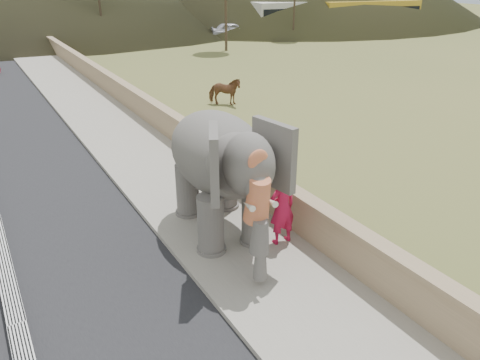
% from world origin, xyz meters
% --- Properties ---
extents(ground, '(160.00, 160.00, 0.00)m').
position_xyz_m(ground, '(0.00, 0.00, 0.00)').
color(ground, olive).
rests_on(ground, ground).
extents(walkway, '(3.00, 120.00, 0.15)m').
position_xyz_m(walkway, '(0.00, 10.00, 0.07)').
color(walkway, '#9E9687').
rests_on(walkway, ground).
extents(parapet, '(0.30, 120.00, 1.10)m').
position_xyz_m(parapet, '(1.65, 10.00, 0.55)').
color(parapet, tan).
rests_on(parapet, ground).
extents(cow, '(1.73, 1.53, 1.36)m').
position_xyz_m(cow, '(6.01, 12.42, 0.68)').
color(cow, brown).
rests_on(cow, ground).
extents(distant_car, '(4.54, 2.87, 1.44)m').
position_xyz_m(distant_car, '(18.35, 33.32, 0.72)').
color(distant_car, '#B6B6BD').
rests_on(distant_car, ground).
extents(bus_white, '(11.22, 3.78, 3.10)m').
position_xyz_m(bus_white, '(26.64, 32.98, 1.55)').
color(bus_white, silver).
rests_on(bus_white, ground).
extents(bus_orange, '(11.28, 4.58, 3.10)m').
position_xyz_m(bus_orange, '(33.19, 30.31, 1.55)').
color(bus_orange, gold).
rests_on(bus_orange, ground).
extents(elephant_and_man, '(2.85, 4.67, 3.18)m').
position_xyz_m(elephant_and_man, '(0.02, 1.71, 1.73)').
color(elephant_and_man, slate).
rests_on(elephant_and_man, ground).
extents(trees, '(48.09, 40.37, 8.69)m').
position_xyz_m(trees, '(0.76, 28.62, 3.81)').
color(trees, '#473828').
rests_on(trees, ground).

